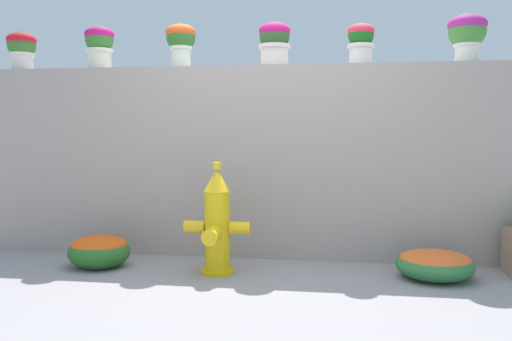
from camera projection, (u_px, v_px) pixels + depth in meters
ground_plane at (250, 296)px, 3.57m from camera, size 24.00×24.00×0.00m
stone_wall at (271, 162)px, 4.68m from camera, size 5.43×0.33×1.69m
potted_plant_0 at (22, 47)px, 4.98m from camera, size 0.27×0.27×0.38m
potted_plant_1 at (99, 43)px, 4.86m from camera, size 0.27×0.27×0.41m
potted_plant_2 at (181, 40)px, 4.75m from camera, size 0.28×0.28×0.41m
potted_plant_3 at (275, 40)px, 4.60m from camera, size 0.28×0.28×0.40m
potted_plant_4 at (361, 40)px, 4.49m from camera, size 0.23×0.23×0.36m
potted_plant_5 at (467, 32)px, 4.36m from camera, size 0.32×0.32×0.42m
fire_hydrant at (217, 224)px, 4.10m from camera, size 0.53×0.41×0.88m
flower_bush_left at (99, 250)px, 4.32m from camera, size 0.51×0.46×0.27m
flower_bush_right at (435, 264)px, 3.97m from camera, size 0.58×0.53×0.23m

